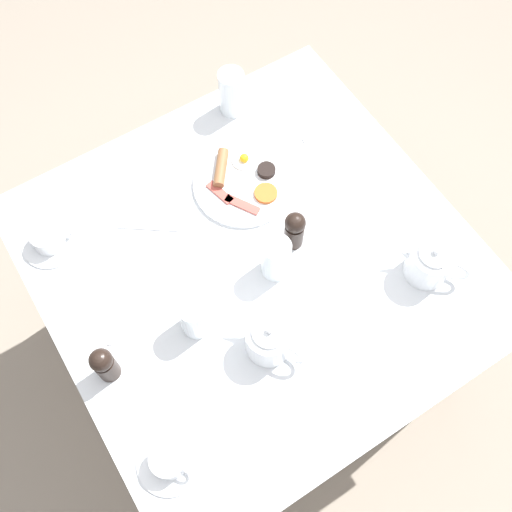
{
  "coord_description": "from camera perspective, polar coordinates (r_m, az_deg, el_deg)",
  "views": [
    {
      "loc": [
        -0.35,
        -0.56,
        2.16
      ],
      "look_at": [
        0.0,
        0.0,
        0.78
      ],
      "focal_mm": 42.0,
      "sensor_mm": 36.0,
      "label": 1
    }
  ],
  "objects": [
    {
      "name": "fork_by_plate",
      "position": [
        1.61,
        -10.41,
        2.7
      ],
      "size": [
        0.15,
        0.11,
        0.0
      ],
      "rotation": [
        0.0,
        0.0,
        0.94
      ],
      "color": "silver",
      "rests_on": "table"
    },
    {
      "name": "ground_plane",
      "position": [
        2.26,
        -0.0,
        -8.59
      ],
      "size": [
        8.0,
        8.0,
        0.0
      ],
      "primitive_type": "plane",
      "color": "gray"
    },
    {
      "name": "salt_grinder",
      "position": [
        1.51,
        3.68,
        2.54
      ],
      "size": [
        0.05,
        0.05,
        0.13
      ],
      "color": "black",
      "rests_on": "table"
    },
    {
      "name": "teacup_with_saucer_left",
      "position": [
        1.63,
        -19.15,
        1.53
      ],
      "size": [
        0.15,
        0.15,
        0.06
      ],
      "color": "white",
      "rests_on": "table"
    },
    {
      "name": "knife_by_plate",
      "position": [
        1.54,
        -14.04,
        -4.5
      ],
      "size": [
        0.09,
        0.2,
        0.0
      ],
      "rotation": [
        0.0,
        0.0,
        2.75
      ],
      "color": "silver",
      "rests_on": "table"
    },
    {
      "name": "pepper_grinder",
      "position": [
        1.42,
        -14.25,
        -9.97
      ],
      "size": [
        0.05,
        0.05,
        0.13
      ],
      "color": "black",
      "rests_on": "table"
    },
    {
      "name": "table",
      "position": [
        1.61,
        -0.0,
        -1.37
      ],
      "size": [
        1.07,
        1.07,
        0.76
      ],
      "color": "silver",
      "rests_on": "ground_plane"
    },
    {
      "name": "water_glass_tall",
      "position": [
        1.48,
        1.91,
        -0.18
      ],
      "size": [
        0.07,
        0.07,
        0.13
      ],
      "color": "white",
      "rests_on": "table"
    },
    {
      "name": "wine_glass_spare",
      "position": [
        1.76,
        -2.34,
        15.31
      ],
      "size": [
        0.07,
        0.07,
        0.14
      ],
      "color": "white",
      "rests_on": "table"
    },
    {
      "name": "teacup_with_saucer_right",
      "position": [
        1.4,
        -8.26,
        -18.73
      ],
      "size": [
        0.15,
        0.15,
        0.06
      ],
      "color": "white",
      "rests_on": "table"
    },
    {
      "name": "water_glass_short",
      "position": [
        1.43,
        -5.86,
        -5.74
      ],
      "size": [
        0.07,
        0.07,
        0.13
      ],
      "color": "white",
      "rests_on": "table"
    },
    {
      "name": "teapot_near",
      "position": [
        1.55,
        16.27,
        -0.62
      ],
      "size": [
        0.13,
        0.17,
        0.13
      ],
      "rotation": [
        0.0,
        0.0,
        2.21
      ],
      "color": "white",
      "rests_on": "table"
    },
    {
      "name": "breakfast_plate",
      "position": [
        1.65,
        -1.27,
        7.1
      ],
      "size": [
        0.28,
        0.28,
        0.04
      ],
      "color": "white",
      "rests_on": "table"
    },
    {
      "name": "teapot_far",
      "position": [
        1.41,
        1.28,
        -7.94
      ],
      "size": [
        0.11,
        0.19,
        0.13
      ],
      "rotation": [
        0.0,
        0.0,
        1.99
      ],
      "color": "white",
      "rests_on": "table"
    },
    {
      "name": "spoon_for_tea",
      "position": [
        1.77,
        6.53,
        11.7
      ],
      "size": [
        0.14,
        0.03,
        0.0
      ],
      "rotation": [
        0.0,
        0.0,
        1.48
      ],
      "color": "silver",
      "rests_on": "table"
    }
  ]
}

